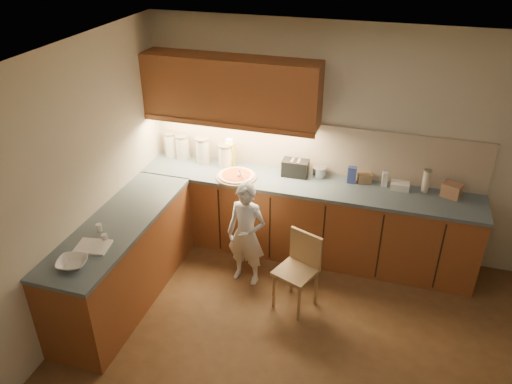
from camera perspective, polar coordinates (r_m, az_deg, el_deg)
room at (r=3.62m, az=6.59°, el=-1.47°), size 4.54×4.50×2.62m
l_counter at (r=5.49m, az=-1.08°, el=-4.48°), size 3.77×2.62×0.92m
backsplash at (r=5.63m, az=6.50°, el=5.01°), size 3.75×0.02×0.58m
upper_cabinets at (r=5.47m, az=-2.91°, el=11.60°), size 1.95×0.36×0.73m
pizza_on_board at (r=5.58m, az=-2.25°, el=1.84°), size 0.46×0.46×0.18m
child at (r=5.22m, az=-1.10°, el=-4.86°), size 0.46×0.33×1.17m
wooden_chair at (r=5.01m, az=4.99°, el=-8.36°), size 0.47×0.47×0.80m
mixing_bowl at (r=4.50m, az=-20.26°, el=-7.62°), size 0.31×0.31×0.06m
canister_a at (r=6.11m, az=-9.71°, el=5.37°), size 0.15×0.15×0.30m
canister_b at (r=6.03m, az=-8.39°, el=5.15°), size 0.17×0.17×0.30m
canister_c at (r=5.89m, az=-6.11°, el=4.76°), size 0.17×0.17×0.31m
canister_d at (r=5.79m, az=-3.51°, el=4.20°), size 0.17×0.17×0.27m
oil_jug at (r=5.80m, az=-3.02°, el=4.41°), size 0.12×0.09×0.33m
toaster at (r=5.60m, az=4.52°, el=2.75°), size 0.29×0.17×0.19m
steel_pot at (r=5.62m, az=7.25°, el=2.30°), size 0.16×0.16×0.12m
blue_box at (r=5.54m, az=10.90°, el=1.93°), size 0.10×0.07×0.19m
card_box_a at (r=5.59m, az=12.27°, el=1.58°), size 0.17×0.15×0.10m
white_bottle at (r=5.54m, az=14.50°, el=1.39°), size 0.06×0.06×0.17m
flat_pack at (r=5.55m, az=16.12°, el=0.69°), size 0.20×0.14×0.08m
tall_jar at (r=5.54m, az=18.87°, el=1.25°), size 0.08×0.08×0.26m
card_box_b at (r=5.57m, az=21.46°, el=0.20°), size 0.23×0.20×0.15m
dough_cloth at (r=4.68m, az=-18.15°, el=-5.95°), size 0.32×0.27×0.02m
spice_jar_a at (r=4.88m, az=-17.52°, el=-3.90°), size 0.06×0.06×0.07m
spice_jar_b at (r=4.72m, az=-16.91°, el=-5.02°), size 0.05×0.05×0.07m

